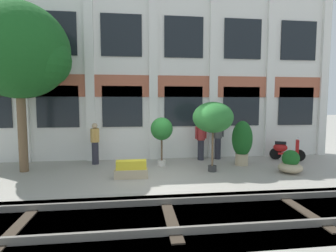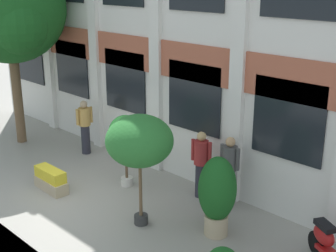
{
  "view_description": "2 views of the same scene",
  "coord_description": "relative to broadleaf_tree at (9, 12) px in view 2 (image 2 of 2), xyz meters",
  "views": [
    {
      "loc": [
        -0.74,
        -8.41,
        2.4
      ],
      "look_at": [
        0.46,
        1.36,
        1.53
      ],
      "focal_mm": 28.0,
      "sensor_mm": 36.0,
      "label": 1
    },
    {
      "loc": [
        8.57,
        -5.59,
        5.16
      ],
      "look_at": [
        1.06,
        2.02,
        1.63
      ],
      "focal_mm": 50.0,
      "sensor_mm": 36.0,
      "label": 2
    }
  ],
  "objects": [
    {
      "name": "potted_plant_terracotta_small",
      "position": [
        6.55,
        -0.79,
        -2.17
      ],
      "size": [
        1.4,
        1.4,
        2.44
      ],
      "color": "#333333",
      "rests_on": "ground"
    },
    {
      "name": "potted_plant_low_pan",
      "position": [
        4.87,
        0.24,
        -2.68
      ],
      "size": [
        0.84,
        0.84,
        1.85
      ],
      "color": "beige",
      "rests_on": "ground"
    },
    {
      "name": "resident_watching_tracks",
      "position": [
        6.61,
        1.08,
        -3.17
      ],
      "size": [
        0.52,
        0.34,
        1.65
      ],
      "rotation": [
        0.0,
        0.0,
        -1.33
      ],
      "color": "#282833",
      "rests_on": "ground"
    },
    {
      "name": "apartment_facade",
      "position": [
        4.65,
        1.8,
        0.17
      ],
      "size": [
        15.88,
        0.64,
        8.49
      ],
      "color": "silver",
      "rests_on": "ground"
    },
    {
      "name": "scooter_near_curb",
      "position": [
        10.13,
        0.61,
        -3.62
      ],
      "size": [
        1.24,
        0.8,
        0.98
      ],
      "rotation": [
        0.0,
        0.0,
        5.77
      ],
      "color": "black",
      "rests_on": "ground"
    },
    {
      "name": "potted_plant_glazed_jar",
      "position": [
        7.96,
        0.01,
        -3.12
      ],
      "size": [
        0.78,
        0.78,
        1.71
      ],
      "color": "tan",
      "rests_on": "ground"
    },
    {
      "name": "resident_near_plants",
      "position": [
        2.31,
        0.84,
        -3.18
      ],
      "size": [
        0.34,
        0.53,
        1.62
      ],
      "rotation": [
        0.0,
        0.0,
        -0.15
      ],
      "color": "#282833",
      "rests_on": "ground"
    },
    {
      "name": "broadleaf_tree",
      "position": [
        0.0,
        0.0,
        0.0
      ],
      "size": [
        3.52,
        3.35,
        5.76
      ],
      "color": "brown",
      "rests_on": "ground"
    },
    {
      "name": "ground_plane",
      "position": [
        4.65,
        -1.14,
        -4.05
      ],
      "size": [
        80.0,
        80.0,
        0.0
      ],
      "primitive_type": "plane",
      "color": "#9E998E"
    },
    {
      "name": "potted_plant_square_trough",
      "position": [
        3.75,
        -1.26,
        -3.78
      ],
      "size": [
        1.07,
        0.4,
        0.57
      ],
      "color": "tan",
      "rests_on": "ground"
    },
    {
      "name": "resident_by_doorway",
      "position": [
        7.37,
        1.18,
        -3.15
      ],
      "size": [
        0.53,
        0.34,
        1.68
      ],
      "rotation": [
        0.0,
        0.0,
        -1.56
      ],
      "color": "#282833",
      "rests_on": "ground"
    }
  ]
}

